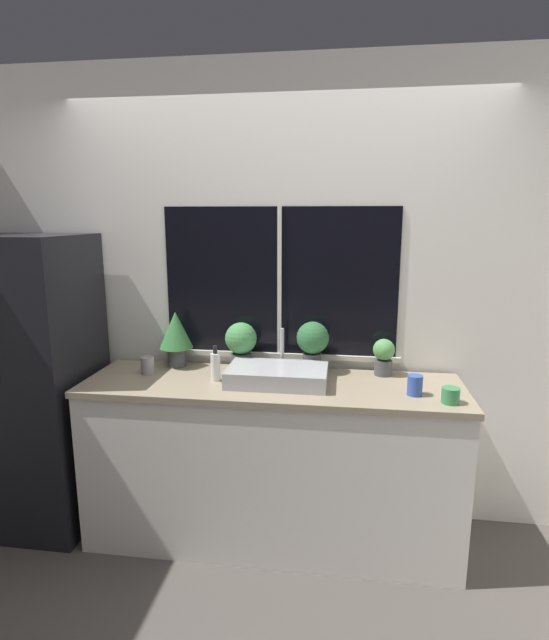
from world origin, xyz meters
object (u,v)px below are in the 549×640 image
refrigerator (30,384)px  mug_green (451,395)px  sink (277,375)px  potted_plant_center_left (241,342)px  mug_blue (415,385)px  soap_bottle (215,366)px  potted_plant_center_right (313,342)px  mug_grey (148,365)px  potted_plant_far_left (176,333)px  potted_plant_far_right (384,355)px

refrigerator → mug_green: (2.34, -0.17, 0.11)m
sink → potted_plant_center_left: size_ratio=1.91×
refrigerator → sink: (1.47, 0.01, 0.12)m
mug_blue → mug_green: mug_blue is taller
refrigerator → soap_bottle: refrigerator is taller
potted_plant_center_right → soap_bottle: size_ratio=1.50×
soap_bottle → mug_grey: 0.43m
refrigerator → potted_plant_center_left: bearing=10.6°
mug_grey → potted_plant_far_left: bearing=55.2°
potted_plant_far_left → potted_plant_center_right: size_ratio=1.12×
potted_plant_center_left → mug_green: potted_plant_center_left is taller
sink → potted_plant_center_left: 0.35m
potted_plant_far_left → mug_green: 1.58m
sink → potted_plant_center_left: potted_plant_center_left is taller
potted_plant_center_right → mug_blue: bearing=-29.9°
potted_plant_far_left → mug_green: bearing=-14.8°
potted_plant_far_right → mug_green: size_ratio=2.44×
potted_plant_far_right → mug_grey: 1.35m
potted_plant_far_left → mug_blue: (1.36, -0.31, -0.15)m
sink → potted_plant_far_right: 0.62m
potted_plant_center_left → mug_grey: size_ratio=2.82×
potted_plant_far_right → mug_grey: potted_plant_far_right is taller
potted_plant_far_left → potted_plant_center_right: bearing=0.0°
potted_plant_center_right → mug_green: bearing=-29.9°
mug_green → soap_bottle: bearing=172.2°
sink → mug_grey: (-0.76, 0.05, 0.00)m
potted_plant_far_left → potted_plant_center_left: size_ratio=1.20×
mug_grey → potted_plant_far_right: bearing=7.2°
sink → mug_green: 0.89m
potted_plant_center_right → potted_plant_far_left: bearing=180.0°
refrigerator → potted_plant_far_left: size_ratio=5.16×
mug_grey → potted_plant_center_left: bearing=18.2°
potted_plant_center_left → potted_plant_far_right: 0.83m
potted_plant_far_right → soap_bottle: size_ratio=1.06×
refrigerator → soap_bottle: (1.12, -0.01, 0.16)m
potted_plant_center_left → sink: bearing=-41.9°
refrigerator → potted_plant_far_left: (0.82, 0.23, 0.28)m
sink → potted_plant_far_right: (0.58, 0.22, 0.07)m
potted_plant_far_right → potted_plant_far_left: bearing=180.0°
mug_blue → mug_green: (0.16, -0.09, -0.01)m
mug_green → potted_plant_far_right: bearing=126.2°
mug_grey → refrigerator: bearing=-175.2°
potted_plant_far_right → mug_grey: size_ratio=2.12×
refrigerator → potted_plant_far_right: 2.07m
sink → mug_blue: sink is taller
sink → potted_plant_far_left: 0.70m
refrigerator → mug_grey: bearing=4.8°
refrigerator → mug_green: 2.35m
soap_bottle → mug_green: soap_bottle is taller
refrigerator → potted_plant_far_left: refrigerator is taller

